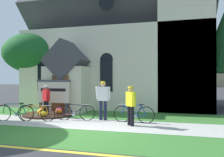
% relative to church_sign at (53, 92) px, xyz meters
% --- Properties ---
extents(ground, '(140.00, 140.00, 0.00)m').
position_rel_church_sign_xyz_m(ground, '(3.22, 0.18, -1.18)').
color(ground, '#333335').
extents(sidewalk_slab, '(32.00, 2.22, 0.01)m').
position_rel_church_sign_xyz_m(sidewalk_slab, '(2.44, -2.05, -1.18)').
color(sidewalk_slab, '#B7B5AD').
rests_on(sidewalk_slab, ground).
extents(grass_verge, '(32.00, 2.30, 0.01)m').
position_rel_church_sign_xyz_m(grass_verge, '(2.44, -4.31, -1.18)').
color(grass_verge, '#38722D').
rests_on(grass_verge, ground).
extents(church_lawn, '(24.00, 2.83, 0.01)m').
position_rel_church_sign_xyz_m(church_lawn, '(2.44, 0.47, -1.18)').
color(church_lawn, '#38722D').
rests_on(church_lawn, ground).
extents(curb_paint_stripe, '(28.00, 0.16, 0.01)m').
position_rel_church_sign_xyz_m(curb_paint_stripe, '(2.44, -5.61, -1.18)').
color(curb_paint_stripe, yellow).
rests_on(curb_paint_stripe, ground).
extents(church_building, '(12.58, 11.74, 13.51)m').
position_rel_church_sign_xyz_m(church_building, '(2.83, 6.48, 3.80)').
color(church_building, beige).
rests_on(church_building, ground).
extents(church_sign, '(2.00, 0.18, 1.85)m').
position_rel_church_sign_xyz_m(church_sign, '(0.00, 0.00, 0.00)').
color(church_sign, '#474C56').
rests_on(church_sign, ground).
extents(flower_bed, '(2.60, 2.60, 0.34)m').
position_rel_church_sign_xyz_m(flower_bed, '(0.00, -0.47, -1.10)').
color(flower_bed, '#382319').
rests_on(flower_bed, ground).
extents(bicycle_yellow, '(1.77, 0.34, 0.79)m').
position_rel_church_sign_xyz_m(bicycle_yellow, '(1.93, -1.43, -0.81)').
color(bicycle_yellow, black).
rests_on(bicycle_yellow, ground).
extents(bicycle_red, '(1.71, 0.22, 0.77)m').
position_rel_church_sign_xyz_m(bicycle_red, '(0.33, -2.03, -0.82)').
color(bicycle_red, black).
rests_on(bicycle_red, ground).
extents(bicycle_black, '(1.80, 0.32, 0.84)m').
position_rel_church_sign_xyz_m(bicycle_black, '(-0.63, -2.29, -0.80)').
color(bicycle_black, black).
rests_on(bicycle_black, ground).
extents(bicycle_white, '(1.77, 0.08, 0.82)m').
position_rel_church_sign_xyz_m(bicycle_white, '(4.60, -1.33, -0.80)').
color(bicycle_white, black).
rests_on(bicycle_white, ground).
extents(cyclist_in_blue_jersey, '(0.51, 0.57, 1.57)m').
position_rel_church_sign_xyz_m(cyclist_in_blue_jersey, '(0.03, -0.76, -0.28)').
color(cyclist_in_blue_jersey, black).
rests_on(cyclist_in_blue_jersey, ground).
extents(cyclist_in_orange_jersey, '(0.69, 0.29, 1.79)m').
position_rel_church_sign_xyz_m(cyclist_in_orange_jersey, '(3.14, -1.10, -0.12)').
color(cyclist_in_orange_jersey, '#191E38').
rests_on(cyclist_in_orange_jersey, ground).
extents(cyclist_in_red_jersey, '(0.45, 0.55, 1.59)m').
position_rel_church_sign_xyz_m(cyclist_in_red_jersey, '(4.58, -2.01, -0.27)').
color(cyclist_in_red_jersey, black).
rests_on(cyclist_in_red_jersey, ground).
extents(yard_deciduous_tree, '(4.77, 4.77, 5.26)m').
position_rel_church_sign_xyz_m(yard_deciduous_tree, '(-3.20, 3.41, 2.58)').
color(yard_deciduous_tree, '#3D2D1E').
rests_on(yard_deciduous_tree, ground).
extents(distant_hill, '(79.10, 51.21, 27.55)m').
position_rel_church_sign_xyz_m(distant_hill, '(4.25, 74.41, -1.18)').
color(distant_hill, '#847A5B').
rests_on(distant_hill, ground).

